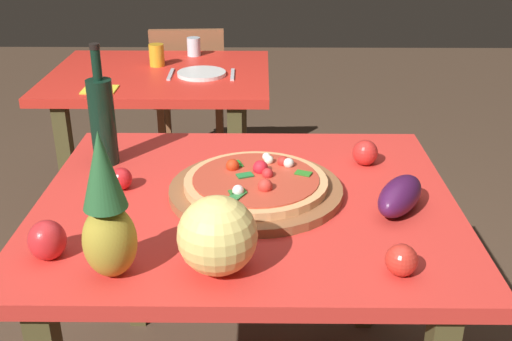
# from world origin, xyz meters

# --- Properties ---
(display_table) EXTENTS (1.13, 0.97, 0.77)m
(display_table) POSITION_xyz_m (0.00, 0.00, 0.67)
(display_table) COLOR brown
(display_table) RESTS_ON ground_plane
(background_table) EXTENTS (1.01, 0.82, 0.77)m
(background_table) POSITION_xyz_m (-0.43, 1.26, 0.65)
(background_table) COLOR brown
(background_table) RESTS_ON ground_plane
(dining_chair) EXTENTS (0.42, 0.42, 0.85)m
(dining_chair) POSITION_xyz_m (-0.37, 1.90, 0.48)
(dining_chair) COLOR brown
(dining_chair) RESTS_ON ground_plane
(pizza_board) EXTENTS (0.47, 0.47, 0.02)m
(pizza_board) POSITION_xyz_m (0.02, 0.02, 0.78)
(pizza_board) COLOR brown
(pizza_board) RESTS_ON display_table
(pizza) EXTENTS (0.39, 0.39, 0.06)m
(pizza) POSITION_xyz_m (0.03, 0.02, 0.80)
(pizza) COLOR #E6A266
(pizza) RESTS_ON pizza_board
(wine_bottle) EXTENTS (0.08, 0.08, 0.37)m
(wine_bottle) POSITION_xyz_m (-0.43, 0.23, 0.91)
(wine_bottle) COLOR black
(wine_bottle) RESTS_ON display_table
(pineapple_left) EXTENTS (0.12, 0.12, 0.33)m
(pineapple_left) POSITION_xyz_m (-0.28, -0.37, 0.91)
(pineapple_left) COLOR #AD9630
(pineapple_left) RESTS_ON display_table
(melon) EXTENTS (0.18, 0.18, 0.18)m
(melon) POSITION_xyz_m (-0.05, -0.35, 0.85)
(melon) COLOR #F2DA77
(melon) RESTS_ON display_table
(bell_pepper) EXTENTS (0.09, 0.09, 0.09)m
(bell_pepper) POSITION_xyz_m (-0.44, -0.30, 0.81)
(bell_pepper) COLOR red
(bell_pepper) RESTS_ON display_table
(eggplant) EXTENTS (0.18, 0.22, 0.09)m
(eggplant) POSITION_xyz_m (0.40, -0.07, 0.81)
(eggplant) COLOR #441642
(eggplant) RESTS_ON display_table
(tomato_near_board) EXTENTS (0.08, 0.08, 0.08)m
(tomato_near_board) POSITION_xyz_m (0.35, 0.23, 0.80)
(tomato_near_board) COLOR red
(tomato_near_board) RESTS_ON display_table
(tomato_beside_pepper) EXTENTS (0.06, 0.06, 0.06)m
(tomato_beside_pepper) POSITION_xyz_m (-0.35, 0.05, 0.80)
(tomato_beside_pepper) COLOR red
(tomato_beside_pepper) RESTS_ON display_table
(tomato_by_bottle) EXTENTS (0.07, 0.07, 0.07)m
(tomato_by_bottle) POSITION_xyz_m (0.34, -0.36, 0.80)
(tomato_by_bottle) COLOR red
(tomato_by_bottle) RESTS_ON display_table
(drinking_glass_juice) EXTENTS (0.07, 0.07, 0.10)m
(drinking_glass_juice) POSITION_xyz_m (-0.46, 1.37, 0.82)
(drinking_glass_juice) COLOR gold
(drinking_glass_juice) RESTS_ON background_table
(drinking_glass_water) EXTENTS (0.07, 0.07, 0.09)m
(drinking_glass_water) POSITION_xyz_m (-0.30, 1.57, 0.81)
(drinking_glass_water) COLOR silver
(drinking_glass_water) RESTS_ON background_table
(dinner_plate) EXTENTS (0.22, 0.22, 0.02)m
(dinner_plate) POSITION_xyz_m (-0.23, 1.21, 0.77)
(dinner_plate) COLOR white
(dinner_plate) RESTS_ON background_table
(fork_utensil) EXTENTS (0.02, 0.18, 0.01)m
(fork_utensil) POSITION_xyz_m (-0.37, 1.21, 0.77)
(fork_utensil) COLOR silver
(fork_utensil) RESTS_ON background_table
(knife_utensil) EXTENTS (0.02, 0.18, 0.01)m
(knife_utensil) POSITION_xyz_m (-0.09, 1.21, 0.77)
(knife_utensil) COLOR silver
(knife_utensil) RESTS_ON background_table
(napkin_folded) EXTENTS (0.14, 0.12, 0.01)m
(napkin_folded) POSITION_xyz_m (-0.64, 0.98, 0.77)
(napkin_folded) COLOR yellow
(napkin_folded) RESTS_ON background_table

